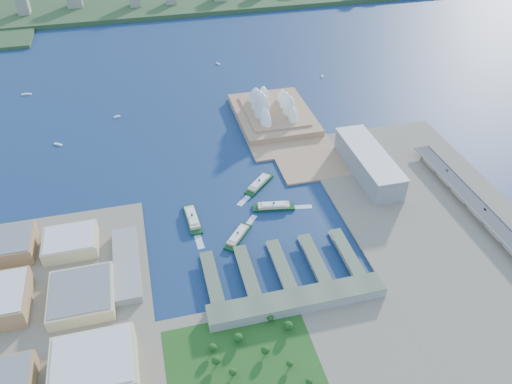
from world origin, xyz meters
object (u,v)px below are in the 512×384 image
object	(u,v)px
ferry_b	(259,182)
ferry_d	(274,205)
opera_house	(274,102)
car_c	(447,170)
ferry_a	(192,217)
ferry_c	(238,235)
toaster_building	(368,163)
car_b	(485,209)

from	to	relation	value
ferry_b	ferry_d	xyz separation A→B (m)	(6.10, -55.91, -0.12)
opera_house	car_c	size ratio (longest dim) A/B	36.78
ferry_a	ferry_c	distance (m)	70.72
ferry_b	toaster_building	bearing A→B (deg)	41.46
opera_house	toaster_building	size ratio (longest dim) A/B	1.16
toaster_building	car_b	distance (m)	171.68
opera_house	ferry_d	size ratio (longest dim) A/B	3.12
car_b	ferry_d	bearing A→B (deg)	161.63
ferry_b	car_c	world-z (taller)	car_c
toaster_building	ferry_b	xyz separation A→B (m)	(-164.64, 12.19, -14.93)
ferry_a	ferry_d	size ratio (longest dim) A/B	1.06
toaster_building	ferry_c	size ratio (longest dim) A/B	2.88
toaster_building	ferry_b	size ratio (longest dim) A/B	2.63
opera_house	car_c	bearing A→B (deg)	-50.21
opera_house	car_b	bearing A→B (deg)	-59.10
ferry_b	ferry_d	bearing A→B (deg)	-38.08
toaster_building	ferry_d	size ratio (longest dim) A/B	2.69
toaster_building	ferry_a	size ratio (longest dim) A/B	2.53
opera_house	ferry_a	world-z (taller)	opera_house
opera_house	car_c	xyz separation A→B (m)	(199.00, -238.96, -16.44)
ferry_c	car_c	distance (m)	332.55
toaster_building	ferry_b	bearing A→B (deg)	175.76
ferry_c	toaster_building	bearing A→B (deg)	-117.55
ferry_c	ferry_d	distance (m)	76.54
car_b	car_c	size ratio (longest dim) A/B	0.78
ferry_b	ferry_c	world-z (taller)	ferry_b
car_c	ferry_b	bearing A→B (deg)	169.41
car_b	toaster_building	bearing A→B (deg)	129.43
ferry_c	opera_house	bearing A→B (deg)	-73.92
ferry_d	car_b	xyz separation A→B (m)	(267.53, -88.83, 10.02)
opera_house	car_c	world-z (taller)	opera_house
opera_house	ferry_a	size ratio (longest dim) A/B	2.93
ferry_a	car_b	xyz separation A→B (m)	(380.23, -90.60, 9.68)
toaster_building	ferry_c	distance (m)	237.70
ferry_b	ferry_c	bearing A→B (deg)	-72.49
opera_house	car_b	xyz separation A→B (m)	(199.00, -332.55, -16.53)
toaster_building	car_c	xyz separation A→B (m)	(109.00, -38.96, -4.94)
opera_house	toaster_building	distance (m)	219.62
ferry_a	ferry_d	xyz separation A→B (m)	(112.70, -1.77, -0.34)
toaster_building	ferry_a	xyz separation A→B (m)	(-271.23, -41.95, -14.70)
opera_house	toaster_building	bearing A→B (deg)	-65.77
ferry_d	car_c	distance (m)	267.77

